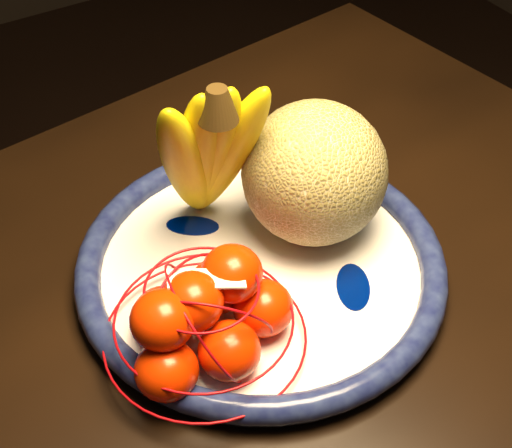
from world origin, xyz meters
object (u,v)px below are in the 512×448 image
mandarin_bag (204,316)px  banana_bunch (206,148)px  cantaloupe (314,173)px  fruit_bowl (261,266)px

mandarin_bag → banana_bunch: bearing=59.0°
banana_bunch → cantaloupe: bearing=-18.7°
fruit_bowl → cantaloupe: 0.12m
cantaloupe → mandarin_bag: 0.21m
fruit_bowl → cantaloupe: bearing=15.5°
cantaloupe → fruit_bowl: bearing=-164.5°
fruit_bowl → cantaloupe: size_ratio=2.53×
banana_bunch → mandarin_bag: (-0.08, -0.14, -0.08)m
banana_bunch → mandarin_bag: size_ratio=1.17×
banana_bunch → fruit_bowl: bearing=-66.5°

